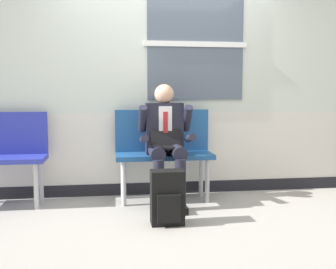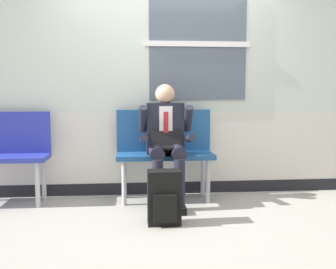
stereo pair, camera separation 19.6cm
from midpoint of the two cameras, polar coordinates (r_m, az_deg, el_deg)
The scene contains 5 objects.
ground_plane at distance 4.12m, azimuth -0.79°, elevation -10.75°, with size 18.00×18.00×0.00m, color #9E9991.
station_wall at distance 4.70m, azimuth -1.93°, elevation 7.54°, with size 5.57×0.17×2.64m.
bench_with_person at distance 4.46m, azimuth -1.93°, elevation -1.81°, with size 1.05×0.42×0.99m.
person_seated at distance 4.25m, azimuth -1.63°, elevation -0.74°, with size 0.57×0.70×1.27m.
backpack at distance 3.66m, azimuth -1.65°, elevation -8.98°, with size 0.30×0.23×0.49m.
Camera 1 is at (-0.60, -3.90, 1.18)m, focal length 43.14 mm.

